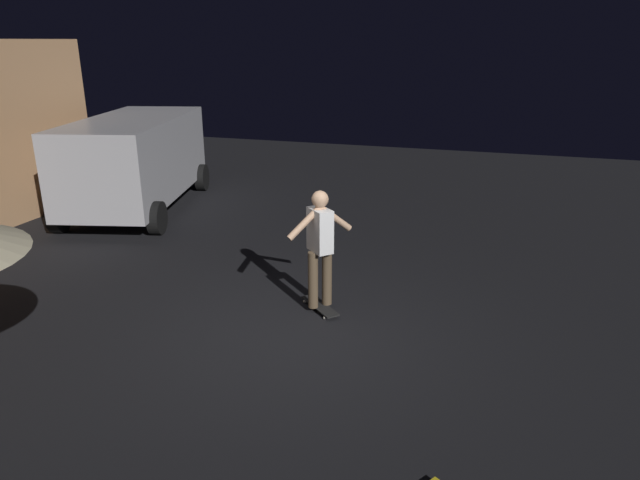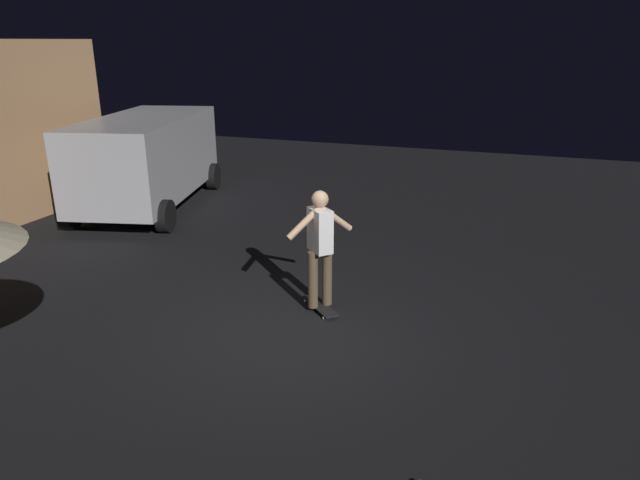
{
  "view_description": "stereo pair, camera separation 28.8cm",
  "coord_description": "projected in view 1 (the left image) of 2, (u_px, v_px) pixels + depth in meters",
  "views": [
    {
      "loc": [
        -6.15,
        -2.39,
        3.62
      ],
      "look_at": [
        0.8,
        -0.17,
        1.05
      ],
      "focal_mm": 31.95,
      "sensor_mm": 36.0,
      "label": 1
    },
    {
      "loc": [
        -6.06,
        -2.66,
        3.62
      ],
      "look_at": [
        0.8,
        -0.17,
        1.05
      ],
      "focal_mm": 31.95,
      "sensor_mm": 36.0,
      "label": 2
    }
  ],
  "objects": [
    {
      "name": "ground_plane",
      "position": [
        289.0,
        334.0,
        7.42
      ],
      "size": [
        28.0,
        28.0,
        0.0
      ],
      "primitive_type": "plane",
      "color": "black"
    },
    {
      "name": "parked_van",
      "position": [
        135.0,
        158.0,
        12.57
      ],
      "size": [
        4.93,
        3.17,
        2.03
      ],
      "color": "#B2B2B7",
      "rests_on": "ground_plane"
    },
    {
      "name": "skateboard_ridden",
      "position": [
        320.0,
        306.0,
        8.06
      ],
      "size": [
        0.68,
        0.7,
        0.07
      ],
      "color": "black",
      "rests_on": "ground_plane"
    },
    {
      "name": "skater",
      "position": [
        320.0,
        241.0,
        7.74
      ],
      "size": [
        0.77,
        0.74,
        1.67
      ],
      "color": "brown",
      "rests_on": "skateboard_ridden"
    }
  ]
}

